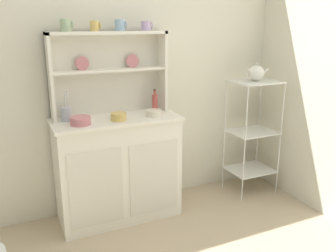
% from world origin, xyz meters
% --- Properties ---
extents(wall_back, '(3.84, 0.05, 2.50)m').
position_xyz_m(wall_back, '(0.00, 1.62, 1.25)').
color(wall_back, silver).
rests_on(wall_back, ground).
extents(hutch_cabinet, '(1.03, 0.45, 0.88)m').
position_xyz_m(hutch_cabinet, '(-0.03, 1.37, 0.45)').
color(hutch_cabinet, white).
rests_on(hutch_cabinet, ground).
extents(hutch_shelf_unit, '(0.96, 0.18, 0.68)m').
position_xyz_m(hutch_shelf_unit, '(-0.03, 1.53, 1.28)').
color(hutch_shelf_unit, silver).
rests_on(hutch_shelf_unit, hutch_cabinet).
extents(bakers_rack, '(0.43, 0.35, 1.11)m').
position_xyz_m(bakers_rack, '(1.30, 1.30, 0.66)').
color(bakers_rack, silver).
rests_on(bakers_rack, ground).
extents(cup_sage_0, '(0.09, 0.08, 0.09)m').
position_xyz_m(cup_sage_0, '(-0.35, 1.49, 1.61)').
color(cup_sage_0, '#9EB78E').
rests_on(cup_sage_0, hutch_shelf_unit).
extents(cup_gold_1, '(0.08, 0.07, 0.08)m').
position_xyz_m(cup_gold_1, '(-0.13, 1.49, 1.60)').
color(cup_gold_1, '#DBB760').
rests_on(cup_gold_1, hutch_shelf_unit).
extents(cup_sky_2, '(0.09, 0.08, 0.09)m').
position_xyz_m(cup_sky_2, '(0.07, 1.49, 1.61)').
color(cup_sky_2, '#8EB2D1').
rests_on(cup_sky_2, hutch_shelf_unit).
extents(cup_lilac_3, '(0.09, 0.08, 0.08)m').
position_xyz_m(cup_lilac_3, '(0.29, 1.49, 1.60)').
color(cup_lilac_3, '#B79ECC').
rests_on(cup_lilac_3, hutch_shelf_unit).
extents(bowl_mixing_large, '(0.16, 0.16, 0.06)m').
position_xyz_m(bowl_mixing_large, '(-0.33, 1.29, 0.91)').
color(bowl_mixing_large, '#D17A84').
rests_on(bowl_mixing_large, hutch_cabinet).
extents(bowl_floral_medium, '(0.12, 0.12, 0.06)m').
position_xyz_m(bowl_floral_medium, '(-0.03, 1.29, 0.91)').
color(bowl_floral_medium, '#DBB760').
rests_on(bowl_floral_medium, hutch_cabinet).
extents(bowl_cream_small, '(0.12, 0.12, 0.05)m').
position_xyz_m(bowl_cream_small, '(0.27, 1.29, 0.91)').
color(bowl_cream_small, silver).
rests_on(bowl_cream_small, hutch_cabinet).
extents(jam_bottle, '(0.05, 0.05, 0.20)m').
position_xyz_m(jam_bottle, '(0.35, 1.45, 0.96)').
color(jam_bottle, '#B74C47').
rests_on(jam_bottle, hutch_cabinet).
extents(utensil_jar, '(0.08, 0.08, 0.25)m').
position_xyz_m(utensil_jar, '(-0.41, 1.45, 0.94)').
color(utensil_jar, '#B2B7C6').
rests_on(utensil_jar, hutch_cabinet).
extents(porcelain_teapot, '(0.24, 0.14, 0.17)m').
position_xyz_m(porcelain_teapot, '(1.30, 1.30, 1.18)').
color(porcelain_teapot, white).
rests_on(porcelain_teapot, bakers_rack).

